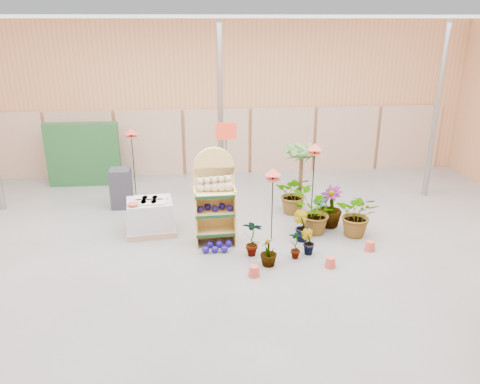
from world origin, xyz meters
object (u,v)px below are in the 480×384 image
object	(u,v)px
display_shelf	(215,200)
pallet_stack	(150,216)
bird_table_front	(273,174)
potted_plant_2	(315,213)

from	to	relation	value
display_shelf	pallet_stack	size ratio (longest dim) A/B	1.75
bird_table_front	potted_plant_2	world-z (taller)	bird_table_front
pallet_stack	bird_table_front	bearing A→B (deg)	-20.27
display_shelf	bird_table_front	distance (m)	1.33
bird_table_front	pallet_stack	bearing A→B (deg)	167.51
display_shelf	potted_plant_2	world-z (taller)	display_shelf
display_shelf	bird_table_front	world-z (taller)	display_shelf
pallet_stack	potted_plant_2	size ratio (longest dim) A/B	1.17
display_shelf	potted_plant_2	bearing A→B (deg)	0.48
pallet_stack	potted_plant_2	xyz separation A→B (m)	(3.60, -0.40, 0.12)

